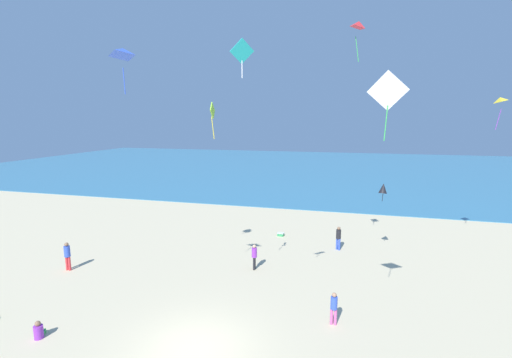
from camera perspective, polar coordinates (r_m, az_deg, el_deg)
The scene contains 15 objects.
ground_plane at distance 22.75m, azimuth 0.68°, elevation -11.67°, with size 120.00×120.00×0.00m, color beige.
ocean_water at distance 62.30m, azimuth 9.79°, elevation 1.86°, with size 120.00×60.00×0.05m, color teal.
cooler_box at distance 25.59m, azimuth 4.05°, elevation -8.96°, with size 0.48×0.40×0.23m.
person_0 at distance 15.42m, azimuth 12.55°, elevation -19.55°, with size 0.28×0.28×1.39m.
person_1 at distance 22.36m, azimuth -28.34°, elevation -10.73°, with size 0.33×0.33×1.60m.
person_2 at distance 16.82m, azimuth -31.82°, elevation -20.30°, with size 0.54×0.64×0.71m.
person_3 at distance 19.92m, azimuth -0.27°, elevation -12.27°, with size 0.31×0.31×1.44m.
person_4 at distance 23.30m, azimuth 13.26°, elevation -9.09°, with size 0.42×0.42×1.54m.
kite_black at distance 21.49m, azimuth 19.97°, elevation -1.45°, with size 0.66×0.72×1.08m.
kite_white at distance 11.22m, azimuth 20.64°, elevation 13.14°, with size 1.18×0.34×2.04m.
kite_yellow at distance 24.11m, azimuth 34.87°, elevation 10.52°, with size 0.76×0.88×1.86m.
kite_blue at distance 13.66m, azimuth -20.78°, elevation 18.65°, with size 0.79×0.62×1.63m.
kite_lime at distance 14.61m, azimuth -7.08°, elevation 10.77°, with size 0.13×0.67×1.50m.
kite_teal at distance 11.50m, azimuth -2.30°, elevation 19.95°, with size 0.68×0.44×1.17m.
kite_red at distance 17.78m, azimuth 16.39°, elevation 22.97°, with size 0.74×0.87×1.81m.
Camera 1 is at (5.09, -10.58, 8.25)m, focal length 24.59 mm.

